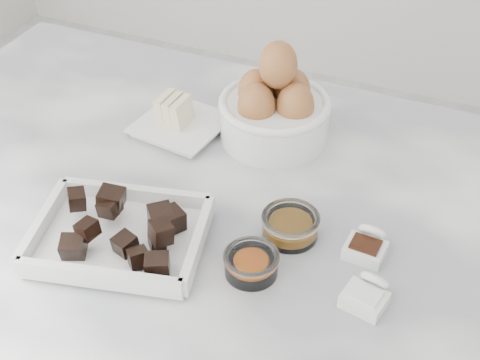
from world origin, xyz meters
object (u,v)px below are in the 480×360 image
at_px(butter_plate, 180,120).
at_px(vanilla_spoon, 367,245).
at_px(honey_bowl, 290,225).
at_px(sugar_ramekin, 292,129).
at_px(egg_bowl, 275,108).
at_px(zest_bowl, 251,263).
at_px(salt_spoon, 367,295).
at_px(chocolate_dish, 119,231).

distance_m(butter_plate, vanilla_spoon, 0.39).
distance_m(honey_bowl, vanilla_spoon, 0.10).
distance_m(sugar_ramekin, egg_bowl, 0.04).
bearing_deg(zest_bowl, sugar_ramekin, 99.53).
height_order(butter_plate, honey_bowl, butter_plate).
bearing_deg(butter_plate, zest_bowl, -47.50).
bearing_deg(egg_bowl, salt_spoon, -50.93).
bearing_deg(chocolate_dish, egg_bowl, 72.14).
bearing_deg(zest_bowl, egg_bowl, 105.39).
distance_m(sugar_ramekin, salt_spoon, 0.34).
bearing_deg(sugar_ramekin, salt_spoon, -54.48).
distance_m(butter_plate, zest_bowl, 0.34).
bearing_deg(butter_plate, sugar_ramekin, 10.11).
bearing_deg(vanilla_spoon, chocolate_dish, -159.51).
distance_m(honey_bowl, zest_bowl, 0.09).
height_order(chocolate_dish, zest_bowl, chocolate_dish).
xyz_separation_m(chocolate_dish, vanilla_spoon, (0.31, 0.12, -0.01)).
xyz_separation_m(honey_bowl, vanilla_spoon, (0.10, 0.01, -0.00)).
bearing_deg(honey_bowl, butter_plate, 146.55).
bearing_deg(chocolate_dish, salt_spoon, 5.54).
height_order(chocolate_dish, sugar_ramekin, chocolate_dish).
xyz_separation_m(butter_plate, honey_bowl, (0.25, -0.17, -0.00)).
bearing_deg(salt_spoon, butter_plate, 147.42).
height_order(egg_bowl, honey_bowl, egg_bowl).
relative_size(egg_bowl, vanilla_spoon, 2.75).
bearing_deg(vanilla_spoon, sugar_ramekin, 132.22).
bearing_deg(sugar_ramekin, honey_bowl, -70.65).
bearing_deg(honey_bowl, sugar_ramekin, 109.35).
height_order(butter_plate, zest_bowl, butter_plate).
distance_m(sugar_ramekin, vanilla_spoon, 0.26).
bearing_deg(honey_bowl, salt_spoon, -30.78).
height_order(chocolate_dish, egg_bowl, egg_bowl).
xyz_separation_m(butter_plate, sugar_ramekin, (0.18, 0.03, 0.01)).
height_order(honey_bowl, vanilla_spoon, vanilla_spoon).
relative_size(chocolate_dish, sugar_ramekin, 2.81).
bearing_deg(zest_bowl, vanilla_spoon, 36.16).
bearing_deg(chocolate_dish, vanilla_spoon, 20.49).
relative_size(egg_bowl, honey_bowl, 2.22).
relative_size(zest_bowl, salt_spoon, 1.05).
xyz_separation_m(sugar_ramekin, salt_spoon, (0.20, -0.28, -0.02)).
relative_size(chocolate_dish, egg_bowl, 1.45).
height_order(egg_bowl, zest_bowl, egg_bowl).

